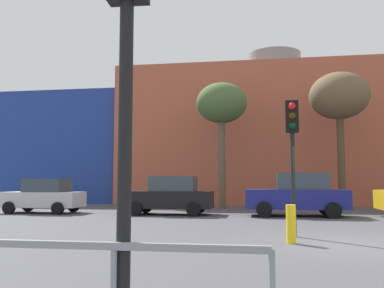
% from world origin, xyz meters
% --- Properties ---
extents(ground_plane, '(200.00, 200.00, 0.00)m').
position_xyz_m(ground_plane, '(0.00, 0.00, 0.00)').
color(ground_plane, '#47474C').
extents(building_backdrop, '(40.26, 11.24, 11.41)m').
position_xyz_m(building_backdrop, '(-0.73, 21.51, 4.48)').
color(building_backdrop, '#B2563D').
rests_on(building_backdrop, ground_plane).
extents(parked_car_0, '(3.81, 1.87, 1.65)m').
position_xyz_m(parked_car_0, '(-12.47, 8.23, 0.82)').
color(parked_car_0, silver).
rests_on(parked_car_0, ground_plane).
extents(parked_car_1, '(4.06, 1.99, 1.76)m').
position_xyz_m(parked_car_1, '(-6.22, 8.23, 0.87)').
color(parked_car_1, black).
rests_on(parked_car_1, ground_plane).
extents(parked_car_2, '(4.37, 2.14, 1.89)m').
position_xyz_m(parked_car_2, '(-0.47, 8.23, 0.94)').
color(parked_car_2, navy).
rests_on(parked_car_2, ground_plane).
extents(traffic_light_near_left, '(0.37, 0.37, 3.98)m').
position_xyz_m(traffic_light_near_left, '(-3.33, -7.31, 2.93)').
color(traffic_light_near_left, black).
rests_on(traffic_light_near_left, ground_plane).
extents(traffic_light_island, '(0.37, 0.37, 3.80)m').
position_xyz_m(traffic_light_island, '(-1.23, 1.22, 2.79)').
color(traffic_light_island, black).
rests_on(traffic_light_island, ground_plane).
extents(bare_tree_0, '(2.91, 2.91, 7.20)m').
position_xyz_m(bare_tree_0, '(-4.17, 12.88, 5.90)').
color(bare_tree_0, brown).
rests_on(bare_tree_0, ground_plane).
extents(bare_tree_1, '(3.23, 3.23, 7.51)m').
position_xyz_m(bare_tree_1, '(2.31, 12.73, 6.11)').
color(bare_tree_1, brown).
rests_on(bare_tree_1, ground_plane).
extents(bollard_yellow_0, '(0.24, 0.24, 0.94)m').
position_xyz_m(bollard_yellow_0, '(-1.41, -0.01, 0.47)').
color(bollard_yellow_0, yellow).
rests_on(bollard_yellow_0, ground_plane).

